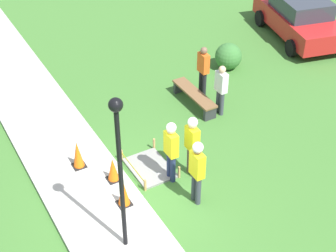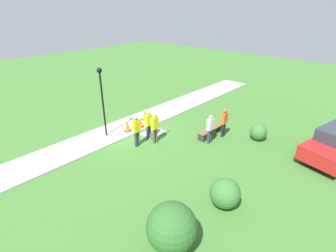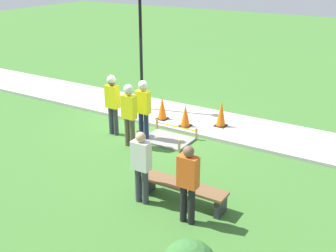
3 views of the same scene
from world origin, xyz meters
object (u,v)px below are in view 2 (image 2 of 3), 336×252
traffic_cone_near_patch (145,114)px  bystander_in_orange_shirt (224,121)px  worker_supervisor (149,122)px  worker_assistant (136,127)px  traffic_cone_sidewalk_edge (127,125)px  bystander_in_gray_shirt (210,128)px  lamppost_near (102,93)px  park_bench (210,130)px  traffic_cone_far_patch (141,122)px  worker_trainee (155,125)px

traffic_cone_near_patch → bystander_in_orange_shirt: 5.10m
worker_supervisor → worker_assistant: worker_assistant is taller
traffic_cone_sidewalk_edge → bystander_in_gray_shirt: bystander_in_gray_shirt is taller
traffic_cone_near_patch → lamppost_near: size_ratio=0.21×
traffic_cone_sidewalk_edge → park_bench: (-2.94, 3.85, -0.13)m
traffic_cone_far_patch → worker_supervisor: 1.61m
traffic_cone_sidewalk_edge → bystander_in_gray_shirt: size_ratio=0.45×
traffic_cone_near_patch → worker_supervisor: bearing=51.1°
traffic_cone_far_patch → lamppost_near: (2.07, -0.67, 2.20)m
worker_supervisor → bystander_in_orange_shirt: worker_supervisor is taller
traffic_cone_near_patch → park_bench: size_ratio=0.40×
park_bench → bystander_in_gray_shirt: bystander_in_gray_shirt is taller
worker_trainee → bystander_in_orange_shirt: size_ratio=1.07×
worker_supervisor → lamppost_near: 2.93m
traffic_cone_far_patch → traffic_cone_sidewalk_edge: size_ratio=0.92×
worker_assistant → worker_supervisor: bearing=-172.9°
park_bench → worker_trainee: 3.34m
worker_assistant → bystander_in_orange_shirt: (-4.06, 2.81, -0.15)m
worker_assistant → bystander_in_gray_shirt: (-2.87, 2.67, -0.17)m
traffic_cone_far_patch → traffic_cone_near_patch: bearing=-148.3°
traffic_cone_sidewalk_edge → worker_assistant: size_ratio=0.40×
traffic_cone_far_patch → bystander_in_orange_shirt: size_ratio=0.40×
worker_trainee → bystander_in_orange_shirt: worker_trainee is taller
park_bench → bystander_in_gray_shirt: size_ratio=1.20×
worker_assistant → bystander_in_gray_shirt: worker_assistant is taller
traffic_cone_sidewalk_edge → lamppost_near: 2.50m
bystander_in_gray_shirt → park_bench: bearing=-150.3°
worker_assistant → worker_trainee: bearing=154.7°
worker_supervisor → traffic_cone_far_patch: bearing=-114.8°
worker_trainee → bystander_in_gray_shirt: size_ratio=1.09×
park_bench → lamppost_near: (4.08, -4.36, 2.30)m
worker_assistant → worker_trainee: size_ratio=1.02×
traffic_cone_near_patch → traffic_cone_sidewalk_edge: 1.91m
traffic_cone_sidewalk_edge → worker_supervisor: 1.64m
traffic_cone_far_patch → traffic_cone_sidewalk_edge: (0.93, -0.15, 0.03)m
park_bench → worker_trainee: (2.71, -1.79, 0.74)m
traffic_cone_sidewalk_edge → worker_assistant: 1.87m
traffic_cone_sidewalk_edge → bystander_in_gray_shirt: 4.83m
worker_assistant → bystander_in_gray_shirt: 3.92m
traffic_cone_near_patch → bystander_in_gray_shirt: (-0.32, 4.71, 0.43)m
bystander_in_gray_shirt → lamppost_near: (3.31, -4.80, 1.71)m
traffic_cone_sidewalk_edge → worker_trainee: 2.15m
traffic_cone_near_patch → traffic_cone_far_patch: (0.93, 0.57, -0.06)m
traffic_cone_far_patch → lamppost_near: 3.09m
traffic_cone_far_patch → bystander_in_gray_shirt: (-1.25, 4.13, 0.49)m
worker_supervisor → bystander_in_orange_shirt: size_ratio=1.06×
worker_assistant → bystander_in_orange_shirt: bearing=145.3°
worker_assistant → lamppost_near: size_ratio=0.47×
park_bench → bystander_in_gray_shirt: 1.06m
lamppost_near → traffic_cone_far_patch: bearing=162.1°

